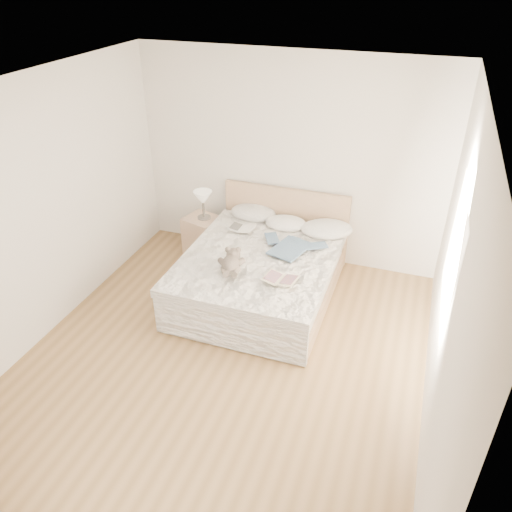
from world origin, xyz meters
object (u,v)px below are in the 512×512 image
childrens_book (281,279)px  table_lamp (203,199)px  bed (262,273)px  photo_book (242,228)px  teddy_bear (231,270)px  nightstand (203,236)px

childrens_book → table_lamp: bearing=149.9°
bed → table_lamp: bed is taller
bed → photo_book: size_ratio=6.67×
teddy_bear → nightstand: bearing=108.4°
table_lamp → childrens_book: bearing=-39.2°
nightstand → photo_book: photo_book is taller
photo_book → childrens_book: same height
childrens_book → nightstand: bearing=150.7°
bed → nightstand: size_ratio=3.83×
nightstand → teddy_bear: (0.89, -1.19, 0.37)m
bed → childrens_book: 0.73m
bed → table_lamp: size_ratio=5.51×
childrens_book → teddy_bear: 0.57m
bed → childrens_book: bearing=-53.0°
table_lamp → childrens_book: 1.86m
bed → childrens_book: size_ratio=5.99×
nightstand → table_lamp: table_lamp is taller
nightstand → teddy_bear: teddy_bear is taller
bed → table_lamp: (-1.04, 0.65, 0.53)m
bed → photo_book: 0.67m
nightstand → table_lamp: (0.03, 0.01, 0.56)m
nightstand → childrens_book: size_ratio=1.56×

